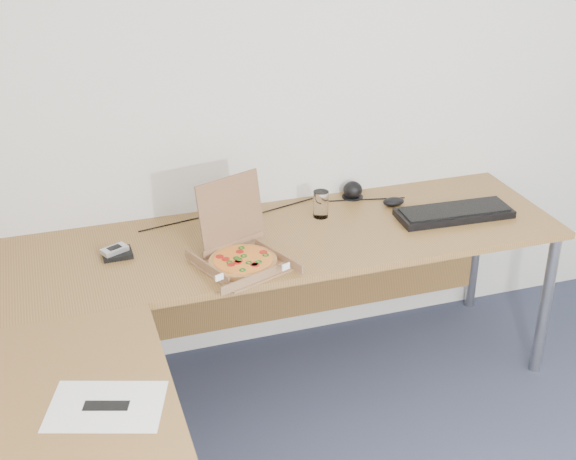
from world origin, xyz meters
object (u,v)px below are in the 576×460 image
object	(u,v)px
desk	(215,311)
wallet	(117,254)
pizza_box	(242,256)
keyboard	(454,213)
drinking_glass	(321,204)

from	to	relation	value
desk	wallet	world-z (taller)	wallet
pizza_box	wallet	bearing A→B (deg)	132.70
keyboard	wallet	xyz separation A→B (m)	(-1.45, 0.09, -0.01)
pizza_box	wallet	world-z (taller)	pizza_box
drinking_glass	keyboard	bearing A→B (deg)	-18.18
keyboard	desk	bearing A→B (deg)	-159.35
desk	pizza_box	distance (m)	0.31
desk	pizza_box	world-z (taller)	pizza_box
wallet	pizza_box	bearing A→B (deg)	-26.79
keyboard	wallet	distance (m)	1.45
desk	drinking_glass	distance (m)	0.83
wallet	desk	bearing A→B (deg)	-59.29
desk	keyboard	size ratio (longest dim) A/B	4.94
pizza_box	drinking_glass	size ratio (longest dim) A/B	2.89
pizza_box	drinking_glass	world-z (taller)	pizza_box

